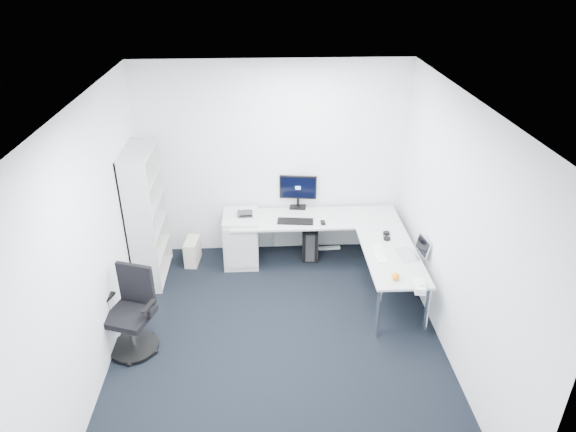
{
  "coord_description": "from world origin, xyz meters",
  "views": [
    {
      "loc": [
        -0.12,
        -4.38,
        3.9
      ],
      "look_at": [
        0.15,
        1.05,
        1.05
      ],
      "focal_mm": 32.0,
      "sensor_mm": 36.0,
      "label": 1
    }
  ],
  "objects_px": {
    "monitor": "(298,192)",
    "laptop": "(408,247)",
    "bookshelf": "(147,216)",
    "task_chair": "(129,314)",
    "l_desk": "(317,251)"
  },
  "relations": [
    {
      "from": "l_desk",
      "to": "laptop",
      "type": "distance_m",
      "value": 1.29
    },
    {
      "from": "task_chair",
      "to": "monitor",
      "type": "distance_m",
      "value": 2.84
    },
    {
      "from": "l_desk",
      "to": "task_chair",
      "type": "relative_size",
      "value": 2.35
    },
    {
      "from": "l_desk",
      "to": "task_chair",
      "type": "distance_m",
      "value": 2.56
    },
    {
      "from": "bookshelf",
      "to": "l_desk",
      "type": "bearing_deg",
      "value": -1.32
    },
    {
      "from": "l_desk",
      "to": "laptop",
      "type": "relative_size",
      "value": 7.26
    },
    {
      "from": "bookshelf",
      "to": "monitor",
      "type": "xyz_separation_m",
      "value": [
        1.96,
        0.59,
        0.02
      ]
    },
    {
      "from": "monitor",
      "to": "task_chair",
      "type": "bearing_deg",
      "value": -125.78
    },
    {
      "from": "l_desk",
      "to": "task_chair",
      "type": "bearing_deg",
      "value": -146.52
    },
    {
      "from": "monitor",
      "to": "laptop",
      "type": "relative_size",
      "value": 1.63
    },
    {
      "from": "bookshelf",
      "to": "monitor",
      "type": "bearing_deg",
      "value": 16.66
    },
    {
      "from": "bookshelf",
      "to": "monitor",
      "type": "distance_m",
      "value": 2.05
    },
    {
      "from": "bookshelf",
      "to": "laptop",
      "type": "distance_m",
      "value": 3.26
    },
    {
      "from": "bookshelf",
      "to": "monitor",
      "type": "height_order",
      "value": "bookshelf"
    },
    {
      "from": "bookshelf",
      "to": "task_chair",
      "type": "height_order",
      "value": "bookshelf"
    }
  ]
}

